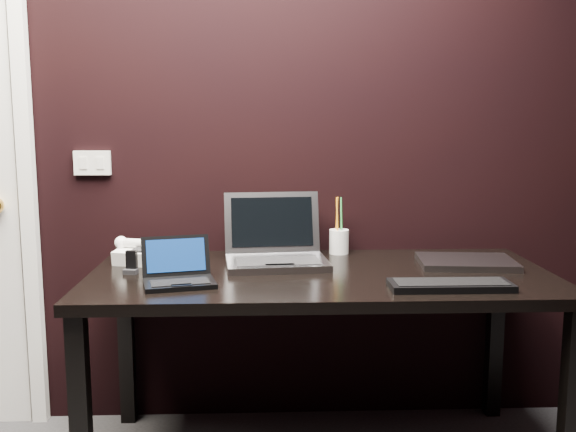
{
  "coord_description": "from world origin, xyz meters",
  "views": [
    {
      "loc": [
        0.09,
        -0.91,
        1.3
      ],
      "look_at": [
        0.18,
        1.35,
        0.96
      ],
      "focal_mm": 40.0,
      "sensor_mm": 36.0,
      "label": 1
    }
  ],
  "objects_px": {
    "desk_phone": "(143,253)",
    "netbook": "(178,275)",
    "mobile_phone": "(131,265)",
    "pen_cup": "(339,240)",
    "desk": "(320,292)",
    "ext_keyboard": "(450,285)",
    "closed_laptop": "(466,262)",
    "silver_laptop": "(276,251)"
  },
  "relations": [
    {
      "from": "closed_laptop",
      "to": "silver_laptop",
      "type": "bearing_deg",
      "value": 175.73
    },
    {
      "from": "desk",
      "to": "closed_laptop",
      "type": "height_order",
      "value": "closed_laptop"
    },
    {
      "from": "closed_laptop",
      "to": "pen_cup",
      "type": "relative_size",
      "value": 1.61
    },
    {
      "from": "desk_phone",
      "to": "pen_cup",
      "type": "bearing_deg",
      "value": 10.61
    },
    {
      "from": "closed_laptop",
      "to": "pen_cup",
      "type": "height_order",
      "value": "pen_cup"
    },
    {
      "from": "ext_keyboard",
      "to": "closed_laptop",
      "type": "relative_size",
      "value": 1.06
    },
    {
      "from": "desk",
      "to": "mobile_phone",
      "type": "distance_m",
      "value": 0.7
    },
    {
      "from": "netbook",
      "to": "desk_phone",
      "type": "bearing_deg",
      "value": 118.59
    },
    {
      "from": "desk",
      "to": "desk_phone",
      "type": "distance_m",
      "value": 0.72
    },
    {
      "from": "ext_keyboard",
      "to": "silver_laptop",
      "type": "bearing_deg",
      "value": 145.2
    },
    {
      "from": "desk",
      "to": "mobile_phone",
      "type": "height_order",
      "value": "mobile_phone"
    },
    {
      "from": "silver_laptop",
      "to": "mobile_phone",
      "type": "xyz_separation_m",
      "value": [
        -0.53,
        -0.14,
        -0.02
      ]
    },
    {
      "from": "closed_laptop",
      "to": "mobile_phone",
      "type": "distance_m",
      "value": 1.27
    },
    {
      "from": "silver_laptop",
      "to": "mobile_phone",
      "type": "distance_m",
      "value": 0.55
    },
    {
      "from": "closed_laptop",
      "to": "netbook",
      "type": "bearing_deg",
      "value": -167.44
    },
    {
      "from": "desk",
      "to": "pen_cup",
      "type": "height_order",
      "value": "pen_cup"
    },
    {
      "from": "desk_phone",
      "to": "mobile_phone",
      "type": "bearing_deg",
      "value": -93.65
    },
    {
      "from": "silver_laptop",
      "to": "desk_phone",
      "type": "relative_size",
      "value": 1.77
    },
    {
      "from": "netbook",
      "to": "ext_keyboard",
      "type": "bearing_deg",
      "value": -6.5
    },
    {
      "from": "ext_keyboard",
      "to": "netbook",
      "type": "bearing_deg",
      "value": 173.5
    },
    {
      "from": "closed_laptop",
      "to": "desk_phone",
      "type": "distance_m",
      "value": 1.26
    },
    {
      "from": "desk_phone",
      "to": "netbook",
      "type": "bearing_deg",
      "value": -61.41
    },
    {
      "from": "desk",
      "to": "closed_laptop",
      "type": "relative_size",
      "value": 4.43
    },
    {
      "from": "desk",
      "to": "desk_phone",
      "type": "bearing_deg",
      "value": 165.33
    },
    {
      "from": "closed_laptop",
      "to": "desk_phone",
      "type": "height_order",
      "value": "desk_phone"
    },
    {
      "from": "ext_keyboard",
      "to": "mobile_phone",
      "type": "distance_m",
      "value": 1.14
    },
    {
      "from": "netbook",
      "to": "desk",
      "type": "bearing_deg",
      "value": 16.83
    },
    {
      "from": "silver_laptop",
      "to": "closed_laptop",
      "type": "height_order",
      "value": "silver_laptop"
    },
    {
      "from": "silver_laptop",
      "to": "ext_keyboard",
      "type": "bearing_deg",
      "value": -34.8
    },
    {
      "from": "desk_phone",
      "to": "silver_laptop",
      "type": "bearing_deg",
      "value": -3.98
    },
    {
      "from": "desk_phone",
      "to": "pen_cup",
      "type": "height_order",
      "value": "pen_cup"
    },
    {
      "from": "desk_phone",
      "to": "closed_laptop",
      "type": "bearing_deg",
      "value": -4.15
    },
    {
      "from": "mobile_phone",
      "to": "pen_cup",
      "type": "height_order",
      "value": "pen_cup"
    },
    {
      "from": "silver_laptop",
      "to": "mobile_phone",
      "type": "bearing_deg",
      "value": -165.44
    },
    {
      "from": "netbook",
      "to": "silver_laptop",
      "type": "distance_m",
      "value": 0.45
    },
    {
      "from": "netbook",
      "to": "pen_cup",
      "type": "bearing_deg",
      "value": 38.17
    },
    {
      "from": "silver_laptop",
      "to": "mobile_phone",
      "type": "relative_size",
      "value": 4.94
    },
    {
      "from": "desk",
      "to": "silver_laptop",
      "type": "relative_size",
      "value": 4.1
    },
    {
      "from": "ext_keyboard",
      "to": "mobile_phone",
      "type": "height_order",
      "value": "mobile_phone"
    },
    {
      "from": "desk",
      "to": "ext_keyboard",
      "type": "xyz_separation_m",
      "value": [
        0.41,
        -0.26,
        0.09
      ]
    },
    {
      "from": "netbook",
      "to": "mobile_phone",
      "type": "height_order",
      "value": "netbook"
    },
    {
      "from": "ext_keyboard",
      "to": "pen_cup",
      "type": "bearing_deg",
      "value": 117.53
    }
  ]
}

